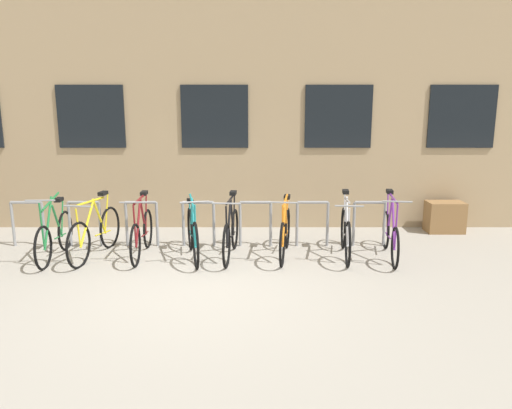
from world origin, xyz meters
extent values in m
plane|color=#9E998E|center=(0.00, 0.00, 0.00)|extent=(42.00, 42.00, 0.00)
cube|color=tan|center=(0.00, 5.84, 2.75)|extent=(28.00, 5.28, 5.51)
cube|color=black|center=(-2.40, 3.18, 2.22)|extent=(1.30, 0.04, 1.20)
cube|color=black|center=(0.00, 3.18, 2.22)|extent=(1.30, 0.04, 1.20)
cube|color=black|center=(2.40, 3.18, 2.22)|extent=(1.30, 0.04, 1.20)
cube|color=black|center=(4.80, 3.18, 2.22)|extent=(1.30, 0.04, 1.20)
cylinder|color=gray|center=(-3.48, 1.90, 0.39)|extent=(0.05, 0.05, 0.79)
cylinder|color=gray|center=(-2.94, 1.90, 0.39)|extent=(0.05, 0.05, 0.79)
cylinder|color=gray|center=(-3.21, 1.90, 0.79)|extent=(0.54, 0.05, 0.05)
cylinder|color=gray|center=(-2.48, 1.90, 0.39)|extent=(0.05, 0.05, 0.79)
cylinder|color=gray|center=(-1.94, 1.90, 0.39)|extent=(0.05, 0.05, 0.79)
cylinder|color=gray|center=(-2.21, 1.90, 0.79)|extent=(0.54, 0.05, 0.05)
cylinder|color=gray|center=(-1.48, 1.90, 0.39)|extent=(0.05, 0.05, 0.79)
cylinder|color=gray|center=(-0.94, 1.90, 0.39)|extent=(0.05, 0.05, 0.79)
cylinder|color=gray|center=(-1.21, 1.90, 0.79)|extent=(0.54, 0.05, 0.05)
cylinder|color=gray|center=(-0.48, 1.90, 0.39)|extent=(0.05, 0.05, 0.79)
cylinder|color=gray|center=(0.06, 1.90, 0.39)|extent=(0.05, 0.05, 0.79)
cylinder|color=gray|center=(-0.21, 1.90, 0.79)|extent=(0.54, 0.05, 0.05)
cylinder|color=gray|center=(0.52, 1.90, 0.39)|extent=(0.05, 0.05, 0.79)
cylinder|color=gray|center=(1.06, 1.90, 0.39)|extent=(0.05, 0.05, 0.79)
cylinder|color=gray|center=(0.79, 1.90, 0.79)|extent=(0.54, 0.05, 0.05)
cylinder|color=gray|center=(1.52, 1.90, 0.39)|extent=(0.05, 0.05, 0.79)
cylinder|color=gray|center=(2.06, 1.90, 0.39)|extent=(0.05, 0.05, 0.79)
cylinder|color=gray|center=(1.79, 1.90, 0.79)|extent=(0.54, 0.05, 0.05)
cylinder|color=gray|center=(2.52, 1.90, 0.39)|extent=(0.05, 0.05, 0.79)
cylinder|color=gray|center=(3.06, 1.90, 0.39)|extent=(0.05, 0.05, 0.79)
cylinder|color=gray|center=(2.79, 1.90, 0.79)|extent=(0.54, 0.05, 0.05)
torus|color=black|center=(-2.49, 1.72, 0.33)|extent=(0.08, 0.69, 0.69)
torus|color=black|center=(-2.44, 0.70, 0.33)|extent=(0.08, 0.69, 0.69)
cylinder|color=#1E7238|center=(-2.45, 0.98, 0.65)|extent=(0.06, 0.49, 0.77)
cylinder|color=#1E7238|center=(-2.47, 1.37, 0.58)|extent=(0.06, 0.36, 0.62)
cylinder|color=#1E7238|center=(-2.46, 1.14, 0.95)|extent=(0.08, 0.80, 0.18)
cylinder|color=#1E7238|center=(-2.48, 1.46, 0.30)|extent=(0.05, 0.51, 0.07)
cylinder|color=#1E7238|center=(-2.49, 1.63, 0.60)|extent=(0.03, 0.20, 0.56)
cylinder|color=#1E7238|center=(-2.44, 0.72, 0.67)|extent=(0.03, 0.08, 0.70)
cube|color=black|center=(-2.48, 1.54, 0.91)|extent=(0.11, 0.21, 0.06)
cylinder|color=gray|center=(-2.44, 0.75, 1.05)|extent=(0.44, 0.05, 0.03)
torus|color=black|center=(-1.09, 1.85, 0.32)|extent=(0.06, 0.69, 0.69)
torus|color=black|center=(-1.07, 0.84, 0.32)|extent=(0.06, 0.69, 0.69)
cylinder|color=maroon|center=(-1.07, 1.12, 0.62)|extent=(0.05, 0.49, 0.71)
cylinder|color=maroon|center=(-1.09, 1.51, 0.62)|extent=(0.05, 0.36, 0.70)
cylinder|color=maroon|center=(-1.08, 1.28, 0.97)|extent=(0.06, 0.79, 0.04)
cylinder|color=maroon|center=(-1.09, 1.60, 0.30)|extent=(0.04, 0.51, 0.07)
cylinder|color=maroon|center=(-1.09, 1.76, 0.64)|extent=(0.03, 0.20, 0.65)
cylinder|color=maroon|center=(-1.07, 0.86, 0.65)|extent=(0.03, 0.08, 0.64)
cube|color=black|center=(-1.09, 1.67, 0.99)|extent=(0.11, 0.20, 0.06)
cylinder|color=gray|center=(-1.07, 0.89, 1.00)|extent=(0.44, 0.04, 0.03)
torus|color=black|center=(-1.76, 1.85, 0.35)|extent=(0.15, 0.73, 0.73)
torus|color=black|center=(-1.92, 0.77, 0.35)|extent=(0.15, 0.73, 0.73)
cylinder|color=yellow|center=(-1.88, 1.06, 0.61)|extent=(0.11, 0.52, 0.65)
cylinder|color=yellow|center=(-1.81, 1.49, 0.63)|extent=(0.10, 0.40, 0.68)
cylinder|color=yellow|center=(-1.85, 1.25, 0.94)|extent=(0.17, 0.86, 0.08)
cylinder|color=yellow|center=(-1.80, 1.58, 0.32)|extent=(0.11, 0.55, 0.08)
cylinder|color=yellow|center=(-1.77, 1.76, 0.65)|extent=(0.05, 0.20, 0.62)
cylinder|color=yellow|center=(-1.92, 0.79, 0.63)|extent=(0.04, 0.08, 0.57)
cube|color=black|center=(-1.78, 1.67, 0.99)|extent=(0.13, 0.21, 0.06)
cylinder|color=gray|center=(-1.91, 0.82, 0.95)|extent=(0.44, 0.09, 0.03)
torus|color=black|center=(1.35, 1.85, 0.34)|extent=(0.14, 0.71, 0.71)
torus|color=black|center=(1.21, 0.84, 0.34)|extent=(0.14, 0.71, 0.71)
cylinder|color=orange|center=(1.25, 1.12, 0.62)|extent=(0.10, 0.49, 0.70)
cylinder|color=orange|center=(1.30, 1.51, 0.59)|extent=(0.09, 0.36, 0.63)
cylinder|color=orange|center=(1.27, 1.28, 0.93)|extent=(0.15, 0.79, 0.10)
cylinder|color=orange|center=(1.32, 1.60, 0.31)|extent=(0.10, 0.51, 0.07)
cylinder|color=orange|center=(1.34, 1.76, 0.62)|extent=(0.05, 0.20, 0.57)
cylinder|color=orange|center=(1.21, 0.86, 0.65)|extent=(0.04, 0.08, 0.63)
cube|color=black|center=(1.33, 1.67, 0.93)|extent=(0.13, 0.21, 0.06)
cylinder|color=gray|center=(1.22, 0.89, 0.99)|extent=(0.44, 0.09, 0.03)
torus|color=black|center=(3.07, 1.81, 0.31)|extent=(0.13, 0.66, 0.66)
torus|color=black|center=(2.93, 0.74, 0.31)|extent=(0.13, 0.66, 0.66)
cylinder|color=#722D99|center=(2.97, 1.03, 0.63)|extent=(0.10, 0.52, 0.75)
cylinder|color=#722D99|center=(3.02, 1.45, 0.63)|extent=(0.09, 0.39, 0.75)
cylinder|color=#722D99|center=(2.99, 1.21, 1.00)|extent=(0.14, 0.84, 0.04)
cylinder|color=#722D99|center=(3.04, 1.54, 0.29)|extent=(0.09, 0.54, 0.07)
cylinder|color=#722D99|center=(3.06, 1.72, 0.66)|extent=(0.05, 0.20, 0.69)
cylinder|color=#722D99|center=(2.93, 0.77, 0.65)|extent=(0.04, 0.08, 0.69)
cube|color=black|center=(3.05, 1.63, 1.03)|extent=(0.12, 0.21, 0.06)
cylinder|color=gray|center=(2.94, 0.79, 1.03)|extent=(0.44, 0.08, 0.03)
torus|color=black|center=(2.33, 1.82, 0.34)|extent=(0.12, 0.73, 0.73)
torus|color=black|center=(2.23, 0.83, 0.34)|extent=(0.12, 0.73, 0.73)
cylinder|color=#B7B7BC|center=(2.25, 1.10, 0.60)|extent=(0.09, 0.48, 0.64)
cylinder|color=#B7B7BC|center=(2.29, 1.49, 0.64)|extent=(0.07, 0.35, 0.71)
cylinder|color=#B7B7BC|center=(2.27, 1.26, 0.95)|extent=(0.12, 0.77, 0.12)
cylinder|color=#B7B7BC|center=(2.30, 1.58, 0.32)|extent=(0.08, 0.50, 0.08)
cylinder|color=#B7B7BC|center=(2.32, 1.73, 0.67)|extent=(0.04, 0.20, 0.65)
cylinder|color=#B7B7BC|center=(2.23, 0.86, 0.63)|extent=(0.04, 0.08, 0.57)
cube|color=black|center=(2.31, 1.64, 1.02)|extent=(0.12, 0.21, 0.06)
cylinder|color=gray|center=(2.23, 0.88, 0.94)|extent=(0.44, 0.07, 0.03)
torus|color=black|center=(0.43, 1.80, 0.33)|extent=(0.10, 0.71, 0.71)
torus|color=black|center=(0.35, 0.79, 0.33)|extent=(0.10, 0.71, 0.71)
cylinder|color=black|center=(0.37, 1.07, 0.62)|extent=(0.08, 0.48, 0.69)
cylinder|color=black|center=(0.40, 1.46, 0.63)|extent=(0.07, 0.36, 0.71)
cylinder|color=black|center=(0.39, 1.23, 0.97)|extent=(0.10, 0.78, 0.06)
cylinder|color=black|center=(0.41, 1.55, 0.31)|extent=(0.07, 0.50, 0.07)
cylinder|color=black|center=(0.43, 1.71, 0.65)|extent=(0.04, 0.20, 0.65)
cylinder|color=black|center=(0.35, 0.82, 0.64)|extent=(0.03, 0.08, 0.63)
cube|color=black|center=(0.42, 1.62, 1.01)|extent=(0.12, 0.21, 0.06)
cylinder|color=gray|center=(0.35, 0.84, 0.99)|extent=(0.44, 0.06, 0.03)
torus|color=black|center=(-0.34, 1.74, 0.35)|extent=(0.20, 0.73, 0.74)
torus|color=black|center=(-0.12, 0.75, 0.35)|extent=(0.20, 0.73, 0.74)
cylinder|color=teal|center=(-0.18, 1.02, 0.64)|extent=(0.14, 0.48, 0.71)
cylinder|color=teal|center=(-0.26, 1.41, 0.57)|extent=(0.11, 0.36, 0.57)
cylinder|color=teal|center=(-0.21, 1.18, 0.92)|extent=(0.20, 0.78, 0.17)
cylinder|color=teal|center=(-0.28, 1.50, 0.32)|extent=(0.13, 0.50, 0.08)
cylinder|color=teal|center=(-0.32, 1.65, 0.60)|extent=(0.07, 0.20, 0.51)
cylinder|color=teal|center=(-0.12, 0.78, 0.67)|extent=(0.04, 0.08, 0.64)
cube|color=black|center=(-0.30, 1.57, 0.88)|extent=(0.14, 0.22, 0.06)
cylinder|color=gray|center=(-0.13, 0.80, 1.02)|extent=(0.44, 0.12, 0.03)
cube|color=olive|center=(4.49, 2.85, 0.30)|extent=(0.70, 0.44, 0.60)
camera|label=1|loc=(0.80, -6.39, 2.50)|focal=34.14mm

